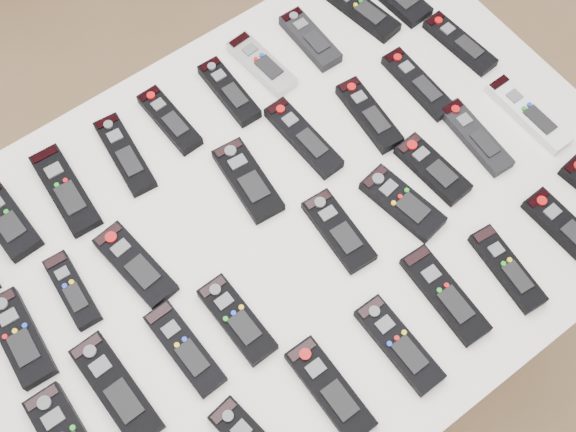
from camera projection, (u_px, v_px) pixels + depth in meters
ground at (285, 294)px, 2.06m from camera, size 4.00×4.00×0.00m
table at (288, 234)px, 1.35m from camera, size 1.25×0.88×0.78m
remote_1 at (7, 221)px, 1.28m from camera, size 0.07×0.15×0.02m
remote_2 at (66, 190)px, 1.31m from camera, size 0.07×0.19×0.02m
remote_3 at (125, 154)px, 1.34m from camera, size 0.07×0.18×0.02m
remote_4 at (170, 120)px, 1.37m from camera, size 0.05×0.16×0.02m
remote_5 at (229, 92)px, 1.40m from camera, size 0.05×0.16×0.02m
remote_6 at (262, 64)px, 1.43m from camera, size 0.06×0.16×0.02m
remote_7 at (310, 39)px, 1.45m from camera, size 0.05×0.15×0.02m
remote_8 at (361, 10)px, 1.49m from camera, size 0.08×0.18×0.02m
remote_10 at (20, 338)px, 1.19m from camera, size 0.07×0.17×0.02m
remote_11 at (72, 290)px, 1.23m from camera, size 0.05×0.14×0.02m
remote_12 at (135, 265)px, 1.25m from camera, size 0.08×0.17×0.02m
remote_13 at (248, 180)px, 1.32m from camera, size 0.08×0.17×0.02m
remote_14 at (303, 138)px, 1.35m from camera, size 0.05×0.18×0.02m
remote_15 at (369, 115)px, 1.38m from camera, size 0.06×0.17×0.02m
remote_16 at (418, 84)px, 1.41m from camera, size 0.05×0.17×0.02m
remote_17 at (460, 43)px, 1.45m from camera, size 0.06×0.17×0.02m
remote_19 at (116, 389)px, 1.15m from camera, size 0.07×0.20×0.02m
remote_20 at (185, 348)px, 1.18m from camera, size 0.06×0.17×0.02m
remote_21 at (237, 319)px, 1.20m from camera, size 0.06×0.16×0.02m
remote_22 at (339, 231)px, 1.27m from camera, size 0.07×0.16×0.02m
remote_23 at (402, 203)px, 1.30m from camera, size 0.08×0.17×0.02m
remote_24 at (433, 169)px, 1.33m from camera, size 0.06×0.15×0.02m
remote_25 at (476, 137)px, 1.36m from camera, size 0.06×0.17×0.02m
remote_26 at (528, 114)px, 1.38m from camera, size 0.05×0.19×0.02m
remote_30 at (330, 389)px, 1.15m from camera, size 0.06×0.18×0.02m
remote_31 at (399, 345)px, 1.18m from camera, size 0.05×0.17×0.02m
remote_32 at (445, 295)px, 1.22m from camera, size 0.06×0.18×0.02m
remote_33 at (507, 269)px, 1.24m from camera, size 0.06×0.17×0.02m
remote_34 at (566, 229)px, 1.27m from camera, size 0.06×0.17×0.02m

